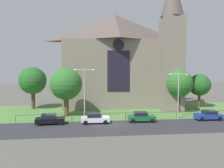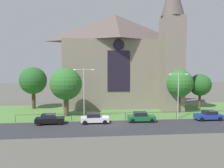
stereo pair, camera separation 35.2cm
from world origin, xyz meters
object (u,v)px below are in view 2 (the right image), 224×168
(tree_left_near, at_px, (66,84))
(parked_car_white, at_px, (95,118))
(parked_car_blue, at_px, (208,115))
(streetlamp_near, at_px, (84,88))
(parked_car_green, at_px, (141,117))
(streetlamp_far, at_px, (178,89))
(church_building, at_px, (119,59))
(tree_right_far, at_px, (200,85))
(parked_car_black, at_px, (50,119))
(tree_left_far, at_px, (33,81))
(tree_right_near, at_px, (179,84))

(tree_left_near, xyz_separation_m, parked_car_white, (4.75, -5.48, -4.78))
(parked_car_blue, bearing_deg, streetlamp_near, -3.32)
(streetlamp_near, height_order, parked_car_green, streetlamp_near)
(streetlamp_far, xyz_separation_m, parked_car_blue, (4.50, -1.43, -4.10))
(parked_car_white, distance_m, parked_car_green, 7.20)
(church_building, height_order, parked_car_blue, church_building)
(parked_car_blue, bearing_deg, church_building, -50.54)
(church_building, bearing_deg, parked_car_blue, -51.36)
(tree_right_far, relative_size, parked_car_black, 1.64)
(tree_right_far, height_order, parked_car_white, tree_right_far)
(parked_car_white, bearing_deg, tree_left_near, 130.84)
(tree_left_far, xyz_separation_m, streetlamp_far, (25.79, -11.50, -0.85))
(tree_right_near, distance_m, tree_right_far, 7.90)
(tree_left_far, bearing_deg, parked_car_blue, -23.12)
(parked_car_white, xyz_separation_m, parked_car_blue, (18.20, 0.24, 0.00))
(tree_right_near, bearing_deg, parked_car_blue, -70.12)
(tree_left_near, bearing_deg, tree_left_far, 133.65)
(tree_right_near, relative_size, tree_right_far, 1.14)
(parked_car_black, relative_size, parked_car_blue, 1.01)
(parked_car_black, bearing_deg, church_building, 48.83)
(parked_car_black, bearing_deg, tree_right_far, 18.25)
(church_building, xyz_separation_m, parked_car_green, (1.44, -15.58, -9.53))
(streetlamp_near, xyz_separation_m, parked_car_white, (1.59, -1.67, -4.52))
(streetlamp_near, xyz_separation_m, streetlamp_far, (15.29, 0.00, -0.41))
(church_building, height_order, streetlamp_far, church_building)
(tree_left_far, relative_size, parked_car_black, 1.98)
(tree_right_far, xyz_separation_m, parked_car_blue, (-4.09, -11.01, -3.97))
(tree_left_far, height_order, streetlamp_far, tree_left_far)
(tree_right_near, distance_m, parked_car_black, 23.93)
(tree_right_far, distance_m, parked_car_white, 25.28)
(streetlamp_far, bearing_deg, parked_car_green, -167.36)
(tree_left_far, bearing_deg, tree_right_near, -13.06)
(tree_right_near, bearing_deg, tree_left_near, -176.65)
(church_building, distance_m, parked_car_green, 18.32)
(streetlamp_far, bearing_deg, tree_right_far, 48.11)
(parked_car_white, bearing_deg, streetlamp_near, 133.47)
(parked_car_green, relative_size, parked_car_blue, 1.01)
(church_building, relative_size, tree_right_near, 3.24)
(parked_car_white, bearing_deg, streetlamp_far, 6.85)
(tree_left_near, bearing_deg, tree_right_near, 3.35)
(streetlamp_far, xyz_separation_m, parked_car_white, (-13.70, -1.67, -4.10))
(streetlamp_near, bearing_deg, tree_left_near, 129.72)
(tree_left_near, height_order, tree_right_far, tree_left_near)
(parked_car_black, height_order, parked_car_white, same)
(tree_left_near, height_order, parked_car_white, tree_left_near)
(tree_right_far, relative_size, parked_car_green, 1.64)
(streetlamp_near, bearing_deg, parked_car_black, -162.88)
(tree_right_far, bearing_deg, tree_left_far, 176.80)
(tree_right_near, distance_m, parked_car_green, 11.78)
(parked_car_green, bearing_deg, streetlamp_near, 173.09)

